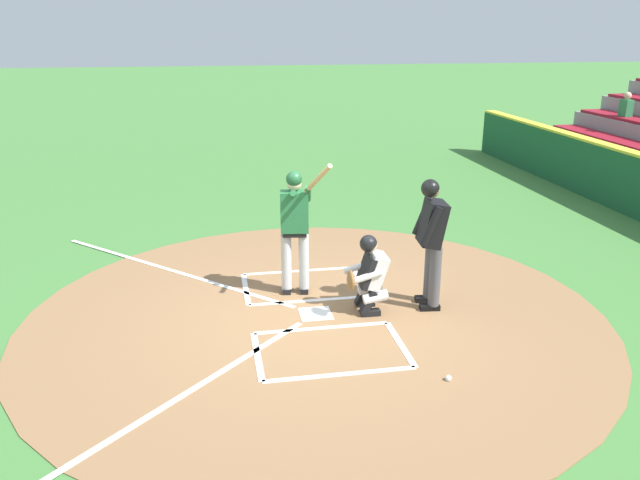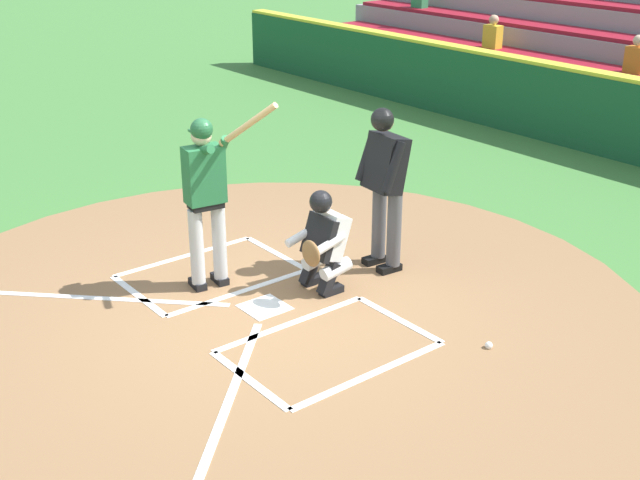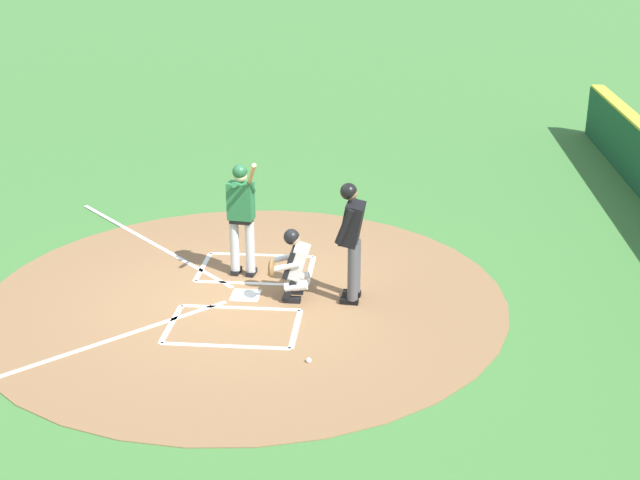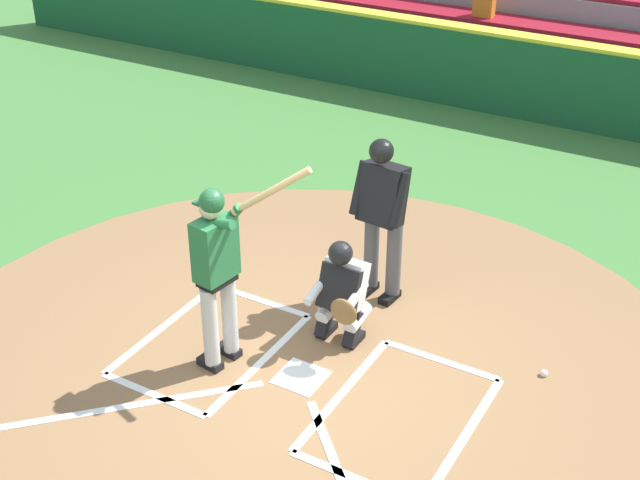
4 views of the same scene
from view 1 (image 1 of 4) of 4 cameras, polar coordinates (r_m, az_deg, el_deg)
name	(u,v)px [view 1 (image 1 of 4)]	position (r m, az deg, el deg)	size (l,w,h in m)	color
ground_plane	(316,315)	(8.86, -0.39, -6.75)	(120.00, 120.00, 0.00)	#427A38
dirt_circle	(316,314)	(8.86, -0.39, -6.71)	(8.00, 8.00, 0.01)	olive
home_plate_and_chalk	(253,319)	(8.76, -6.11, -7.06)	(7.93, 4.91, 0.01)	white
batter	(295,224)	(9.15, -2.23, 1.47)	(1.00, 0.62, 2.13)	#BCBCBC
catcher	(369,272)	(8.75, 4.45, -2.94)	(0.59, 0.61, 1.13)	black
plate_umpire	(432,235)	(8.86, 10.04, 0.45)	(0.60, 0.45, 1.86)	#4C4C51
baseball	(448,378)	(7.45, 11.49, -12.12)	(0.07, 0.07, 0.07)	white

